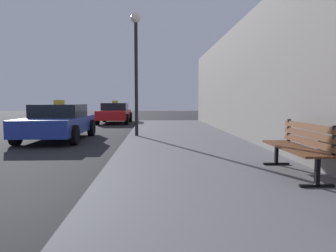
{
  "coord_description": "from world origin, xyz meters",
  "views": [
    {
      "loc": [
        2.94,
        -3.34,
        1.38
      ],
      "look_at": [
        3.3,
        4.24,
        0.75
      ],
      "focal_mm": 31.92,
      "sensor_mm": 36.0,
      "label": 1
    }
  ],
  "objects": [
    {
      "name": "car_blue",
      "position": [
        -0.48,
        7.52,
        0.65
      ],
      "size": [
        2.04,
        4.1,
        1.43
      ],
      "rotation": [
        0.0,
        0.0,
        3.14
      ],
      "color": "#233899",
      "rests_on": "ground_plane"
    },
    {
      "name": "bench",
      "position": [
        5.39,
        1.51,
        0.66
      ],
      "size": [
        0.55,
        1.77,
        0.89
      ],
      "rotation": [
        0.0,
        0.0,
        -0.03
      ],
      "color": "brown",
      "rests_on": "sidewalk"
    },
    {
      "name": "car_red",
      "position": [
        0.47,
        15.83,
        0.65
      ],
      "size": [
        1.97,
        4.16,
        1.43
      ],
      "rotation": [
        0.0,
        0.0,
        3.14
      ],
      "color": "red",
      "rests_on": "ground_plane"
    },
    {
      "name": "sidewalk",
      "position": [
        4.0,
        0.0,
        0.07
      ],
      "size": [
        4.0,
        32.0,
        0.15
      ],
      "primitive_type": "cube",
      "color": "#5B5B60",
      "rests_on": "ground_plane"
    },
    {
      "name": "street_lamp",
      "position": [
        2.33,
        7.36,
        3.1
      ],
      "size": [
        0.36,
        0.36,
        4.31
      ],
      "color": "black",
      "rests_on": "sidewalk"
    }
  ]
}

